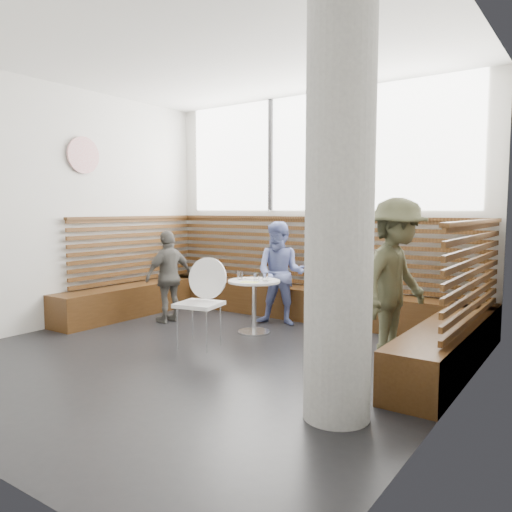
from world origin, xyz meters
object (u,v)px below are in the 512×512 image
Objects in this scene: adult_man at (396,281)px; child_left at (169,276)px; cafe_table at (254,295)px; cafe_chair at (204,295)px; child_back at (280,274)px; concrete_column at (339,204)px.

adult_man is 3.21m from child_left.
cafe_table is 0.53× the size of child_left.
cafe_chair is (-0.13, -0.82, 0.11)m from cafe_table.
adult_man reaches higher than child_back.
concrete_column is 3.18× the size of cafe_chair.
concrete_column is 1.78m from adult_man.
child_back is 1.10× the size of child_left.
child_back is at bearing 71.81° from cafe_chair.
concrete_column is at bearing -41.48° from cafe_table.
cafe_table is 0.83m from cafe_chair.
child_left is (-3.20, -0.00, -0.20)m from adult_man.
cafe_chair is at bearing 70.82° from child_left.
adult_man is at bearing 94.27° from concrete_column.
adult_man reaches higher than child_left.
child_back is 1.55m from child_left.
cafe_table is 1.35m from child_left.
cafe_chair is 0.60× the size of adult_man.
concrete_column reaches higher than adult_man.
adult_man is at bearing 99.70° from child_left.
child_left is (-1.20, 0.66, 0.04)m from cafe_chair.
cafe_chair is at bearing 115.94° from adult_man.
concrete_column is 3.18m from child_back.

